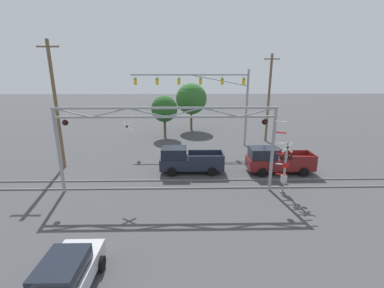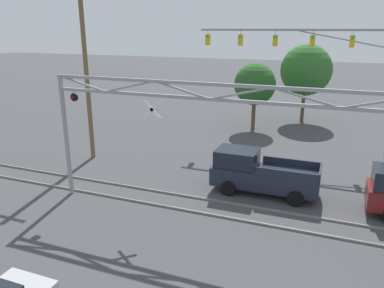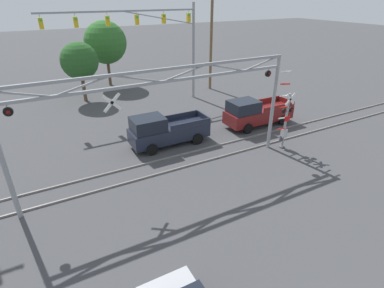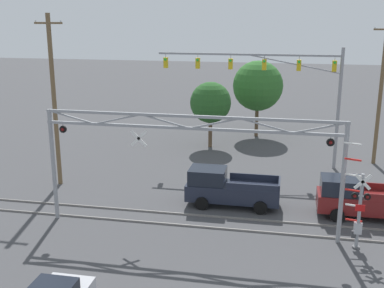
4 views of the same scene
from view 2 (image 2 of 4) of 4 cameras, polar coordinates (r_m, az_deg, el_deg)
rail_track_near at (r=17.37m, az=2.77°, el=-10.68°), size 80.00×0.08×0.10m
rail_track_far at (r=18.59m, az=4.20°, el=-8.72°), size 80.00×0.08×0.10m
crossing_gantry at (r=15.52m, az=2.61°, el=3.53°), size 15.13×0.27×6.09m
traffic_signal_span at (r=26.38m, az=21.26°, el=11.95°), size 13.10×0.39×8.65m
pickup_truck_lead at (r=19.54m, az=10.14°, el=-4.39°), size 5.38×2.11×2.20m
utility_pole_left at (r=24.39m, az=-15.81°, el=10.60°), size 1.80×0.28×10.92m
background_tree_beyond_span at (r=31.21m, az=9.56°, el=8.94°), size 3.39×3.39×5.48m
background_tree_far_left_verge at (r=34.96m, az=16.98°, el=10.71°), size 4.47×4.47×6.86m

